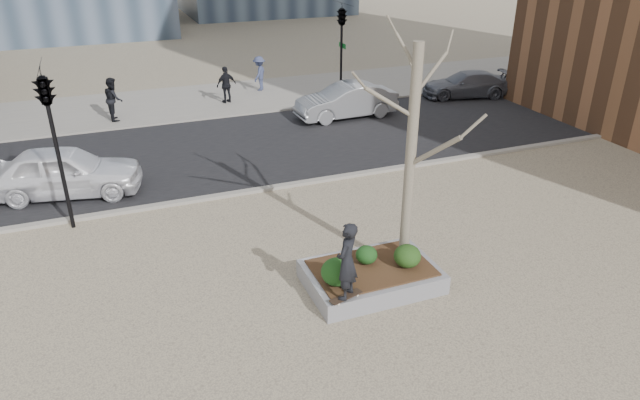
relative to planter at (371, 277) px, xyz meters
name	(u,v)px	position (x,y,z in m)	size (l,w,h in m)	color
ground	(332,294)	(-1.00, 0.00, -0.23)	(120.00, 120.00, 0.00)	tan
street	(230,149)	(-1.00, 10.00, -0.21)	(60.00, 8.00, 0.02)	black
far_sidewalk	(196,101)	(-1.00, 17.00, -0.21)	(60.00, 6.00, 0.02)	gray
planter	(371,277)	(0.00, 0.00, 0.00)	(3.00, 2.00, 0.45)	gray
planter_mulch	(372,268)	(0.00, 0.00, 0.25)	(2.70, 1.70, 0.04)	#382314
sycamore_tree	(413,121)	(1.00, 0.30, 3.56)	(2.80, 2.80, 6.60)	gray
shrub_left	(337,272)	(-1.01, -0.33, 0.57)	(0.72, 0.72, 0.61)	#173E13
shrub_middle	(366,255)	(-0.04, 0.22, 0.48)	(0.51, 0.51, 0.43)	#113814
shrub_right	(407,256)	(0.78, -0.25, 0.53)	(0.63, 0.63, 0.53)	#173510
skateboard	(346,298)	(-1.04, -0.88, 0.26)	(0.78, 0.20, 0.07)	black
skateboarder	(347,261)	(-1.04, -0.88, 1.17)	(0.63, 0.42, 1.74)	black
police_car	(65,171)	(-6.62, 7.92, 0.57)	(1.83, 4.54, 1.55)	white
car_silver	(346,101)	(4.65, 12.04, 0.52)	(1.54, 4.42, 1.46)	#9B9EA3
car_third	(466,84)	(11.43, 12.95, 0.41)	(1.71, 4.21, 1.22)	#52545E
pedestrian_a	(114,99)	(-4.73, 15.33, 0.71)	(0.89, 0.69, 1.82)	black
pedestrian_b	(259,73)	(2.40, 17.78, 0.65)	(1.10, 0.63, 1.70)	#374063
pedestrian_c	(226,85)	(0.34, 16.18, 0.65)	(1.00, 0.42, 1.70)	black
traffic_light_near	(58,152)	(-6.50, 5.60, 2.02)	(0.60, 2.48, 4.50)	black
traffic_light_far	(341,53)	(5.50, 14.60, 2.02)	(0.60, 2.48, 4.50)	black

